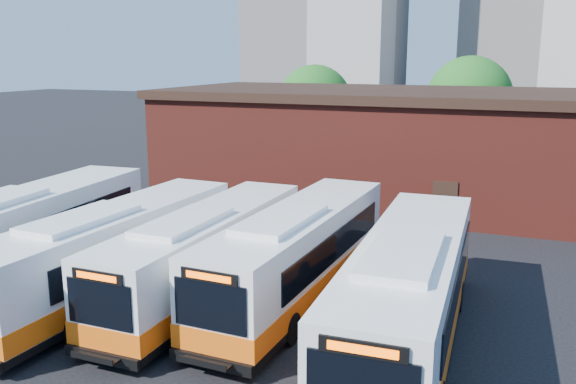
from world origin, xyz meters
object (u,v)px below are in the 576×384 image
at_px(bus_mideast, 298,257).
at_px(transit_worker, 334,345).
at_px(bus_east, 408,298).
at_px(bus_west, 113,256).
at_px(bus_farwest, 22,241).
at_px(bus_midwest, 206,258).

xyz_separation_m(bus_mideast, transit_worker, (2.78, -4.71, -0.57)).
distance_m(bus_east, transit_worker, 2.85).
bearing_deg(bus_mideast, bus_east, -26.83).
bearing_deg(bus_west, bus_mideast, 23.13).
relative_size(bus_farwest, bus_mideast, 1.06).
distance_m(bus_midwest, bus_mideast, 3.20).
distance_m(bus_midwest, bus_east, 7.40).
distance_m(bus_west, bus_mideast, 6.43).
xyz_separation_m(bus_east, transit_worker, (-1.48, -2.35, -0.63)).
bearing_deg(bus_mideast, bus_farwest, -165.32).
height_order(bus_farwest, bus_west, bus_farwest).
distance_m(bus_west, bus_midwest, 3.24).
relative_size(bus_farwest, transit_worker, 6.94).
height_order(bus_midwest, bus_mideast, bus_mideast).
bearing_deg(bus_east, bus_west, 177.05).
relative_size(bus_mideast, bus_east, 0.96).
distance_m(bus_farwest, bus_mideast, 10.37).
height_order(bus_west, bus_midwest, bus_west).
xyz_separation_m(bus_midwest, bus_mideast, (3.02, 1.04, 0.06)).
height_order(bus_farwest, transit_worker, bus_farwest).
relative_size(bus_midwest, transit_worker, 6.24).
height_order(bus_east, transit_worker, bus_east).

